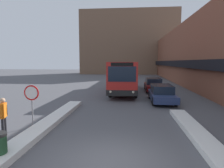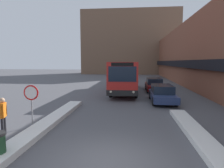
{
  "view_description": "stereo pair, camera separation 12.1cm",
  "coord_description": "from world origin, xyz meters",
  "px_view_note": "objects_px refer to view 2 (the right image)",
  "views": [
    {
      "loc": [
        0.63,
        -6.15,
        3.29
      ],
      "look_at": [
        -0.64,
        7.35,
        1.78
      ],
      "focal_mm": 32.0,
      "sensor_mm": 36.0,
      "label": 1
    },
    {
      "loc": [
        0.75,
        -6.14,
        3.29
      ],
      "look_at": [
        -0.64,
        7.35,
        1.78
      ],
      "focal_mm": 32.0,
      "sensor_mm": 36.0,
      "label": 2
    }
  ],
  "objects_px": {
    "city_bus": "(125,76)",
    "parked_car_back": "(154,85)",
    "parked_car_front": "(162,93)",
    "pedestrian": "(3,113)",
    "stop_sign": "(31,97)"
  },
  "relations": [
    {
      "from": "parked_car_front",
      "to": "pedestrian",
      "type": "relative_size",
      "value": 2.76
    },
    {
      "from": "city_bus",
      "to": "parked_car_back",
      "type": "distance_m",
      "value": 3.56
    },
    {
      "from": "stop_sign",
      "to": "pedestrian",
      "type": "height_order",
      "value": "stop_sign"
    },
    {
      "from": "stop_sign",
      "to": "parked_car_back",
      "type": "bearing_deg",
      "value": 60.94
    },
    {
      "from": "parked_car_front",
      "to": "pedestrian",
      "type": "distance_m",
      "value": 11.72
    },
    {
      "from": "pedestrian",
      "to": "city_bus",
      "type": "bearing_deg",
      "value": 143.34
    },
    {
      "from": "parked_car_front",
      "to": "parked_car_back",
      "type": "relative_size",
      "value": 1.0
    },
    {
      "from": "stop_sign",
      "to": "pedestrian",
      "type": "distance_m",
      "value": 1.5
    },
    {
      "from": "stop_sign",
      "to": "city_bus",
      "type": "bearing_deg",
      "value": 71.54
    },
    {
      "from": "parked_car_back",
      "to": "pedestrian",
      "type": "distance_m",
      "value": 16.74
    },
    {
      "from": "city_bus",
      "to": "parked_car_back",
      "type": "relative_size",
      "value": 2.4
    },
    {
      "from": "parked_car_back",
      "to": "stop_sign",
      "type": "bearing_deg",
      "value": -119.06
    },
    {
      "from": "city_bus",
      "to": "pedestrian",
      "type": "height_order",
      "value": "city_bus"
    },
    {
      "from": "city_bus",
      "to": "pedestrian",
      "type": "relative_size",
      "value": 6.62
    },
    {
      "from": "parked_car_back",
      "to": "city_bus",
      "type": "bearing_deg",
      "value": -164.54
    }
  ]
}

